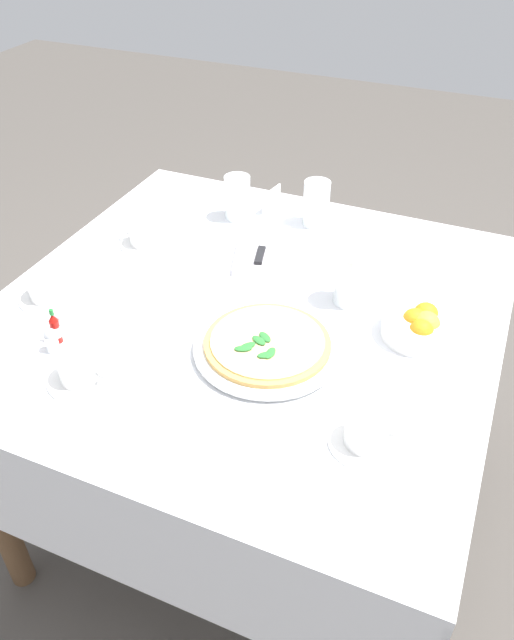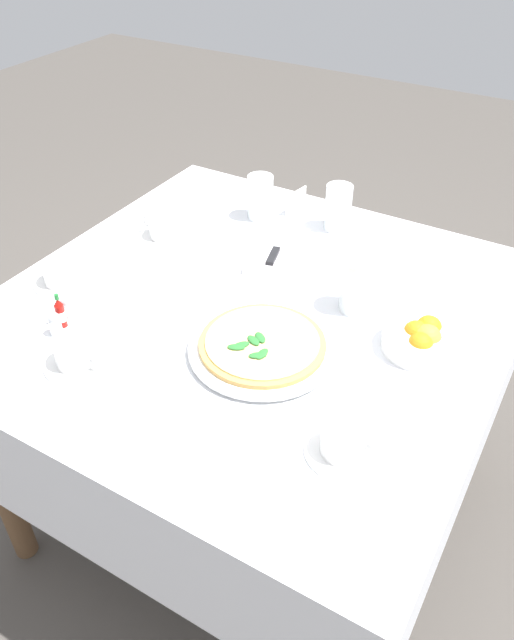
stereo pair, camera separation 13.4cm
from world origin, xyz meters
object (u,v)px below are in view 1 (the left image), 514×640
at_px(water_glass_near_left, 351,281).
at_px(citrus_bowl, 419,325).
at_px(water_glass_far_right, 316,206).
at_px(pepper_shaker, 52,341).
at_px(pizza, 267,342).
at_px(hot_sauce_bottle, 55,329).
at_px(coffee_cup_far_left, 46,289).
at_px(napkin_folded, 263,250).
at_px(water_glass_right_edge, 237,200).
at_px(coffee_cup_center_back, 79,369).
at_px(dinner_knife, 263,245).
at_px(salt_shaker, 61,323).
at_px(coffee_cup_back_corner, 367,433).
at_px(coffee_cup_left_edge, 144,235).
at_px(pizza_plate, 267,347).
at_px(menu_card, 272,199).

relative_size(water_glass_near_left, citrus_bowl, 0.86).
height_order(water_glass_far_right, pepper_shaker, water_glass_far_right).
height_order(pizza, hot_sauce_bottle, hot_sauce_bottle).
bearing_deg(water_glass_far_right, coffee_cup_far_left, 141.72).
bearing_deg(napkin_folded, coffee_cup_far_left, 116.53).
distance_m(pizza, napkin_folded, 0.38).
distance_m(water_glass_near_left, water_glass_right_edge, 0.47).
height_order(coffee_cup_center_back, dinner_knife, coffee_cup_center_back).
bearing_deg(hot_sauce_bottle, salt_shaker, 19.65).
height_order(coffee_cup_back_corner, pepper_shaker, same).
height_order(coffee_cup_far_left, water_glass_far_right, water_glass_far_right).
xyz_separation_m(coffee_cup_left_edge, water_glass_near_left, (-0.03, -0.56, 0.03)).
bearing_deg(pizza_plate, menu_card, 21.34).
height_order(pizza, salt_shaker, salt_shaker).
bearing_deg(pepper_shaker, menu_card, -13.61).
distance_m(coffee_cup_back_corner, pepper_shaker, 0.66).
height_order(water_glass_far_right, dinner_knife, water_glass_far_right).
distance_m(water_glass_far_right, napkin_folded, 0.22).
bearing_deg(coffee_cup_center_back, water_glass_far_right, -15.86).
relative_size(pizza, hot_sauce_bottle, 3.14).
relative_size(coffee_cup_left_edge, coffee_cup_back_corner, 1.02).
xyz_separation_m(water_glass_near_left, dinner_knife, (0.11, 0.26, -0.03)).
relative_size(dinner_knife, citrus_bowl, 1.29).
height_order(hot_sauce_bottle, salt_shaker, hot_sauce_bottle).
distance_m(pizza_plate, menu_card, 0.62).
distance_m(coffee_cup_back_corner, water_glass_near_left, 0.42).
xyz_separation_m(coffee_cup_center_back, coffee_cup_back_corner, (0.06, -0.55, -0.00)).
height_order(napkin_folded, dinner_knife, dinner_knife).
height_order(pizza_plate, napkin_folded, napkin_folded).
height_order(coffee_cup_center_back, coffee_cup_left_edge, coffee_cup_center_back).
bearing_deg(coffee_cup_left_edge, napkin_folded, -75.26).
distance_m(coffee_cup_center_back, water_glass_right_edge, 0.72).
bearing_deg(coffee_cup_back_corner, coffee_cup_left_edge, 58.75).
bearing_deg(pepper_shaker, coffee_cup_far_left, 41.30).
bearing_deg(menu_card, coffee_cup_left_edge, -27.17).
xyz_separation_m(water_glass_near_left, water_glass_right_edge, (0.26, 0.40, -0.00)).
height_order(pizza_plate, coffee_cup_center_back, coffee_cup_center_back).
distance_m(pizza_plate, pizza, 0.01).
distance_m(pizza, coffee_cup_left_edge, 0.53).
bearing_deg(dinner_knife, coffee_cup_far_left, 119.67).
bearing_deg(napkin_folded, pepper_shaker, 136.12).
relative_size(pizza_plate, water_glass_far_right, 2.46).
xyz_separation_m(coffee_cup_far_left, salt_shaker, (-0.09, -0.11, -0.00)).
bearing_deg(water_glass_right_edge, napkin_folded, -137.28).
bearing_deg(water_glass_near_left, hot_sauce_bottle, 125.97).
relative_size(dinner_knife, menu_card, 2.16).
bearing_deg(citrus_bowl, coffee_cup_far_left, 103.78).
xyz_separation_m(dinner_knife, hot_sauce_bottle, (-0.49, 0.26, 0.01)).
relative_size(pizza, water_glass_right_edge, 2.14).
bearing_deg(pizza_plate, napkin_folded, 24.23).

